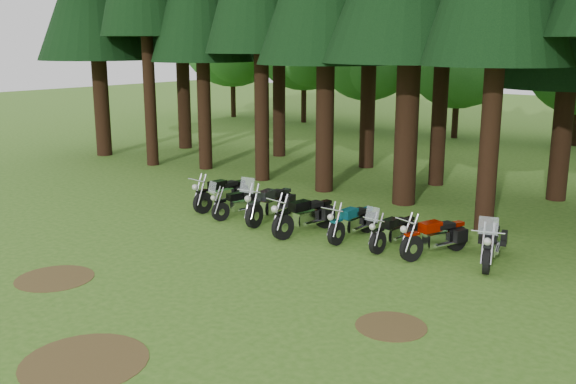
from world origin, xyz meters
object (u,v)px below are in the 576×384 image
motorcycle_4 (352,223)px  motorcycle_6 (435,238)px  motorcycle_7 (490,244)px  motorcycle_3 (305,217)px  motorcycle_5 (393,232)px  motorcycle_1 (239,204)px  motorcycle_2 (270,205)px  motorcycle_0 (222,194)px

motorcycle_4 → motorcycle_6: motorcycle_6 is taller
motorcycle_4 → motorcycle_7: motorcycle_7 is taller
motorcycle_3 → motorcycle_5: bearing=17.5°
motorcycle_1 → motorcycle_2: size_ratio=0.79×
motorcycle_2 → motorcycle_4: size_ratio=1.15×
motorcycle_2 → motorcycle_3: (1.62, -0.40, -0.03)m
motorcycle_1 → motorcycle_7: 7.87m
motorcycle_2 → motorcycle_4: 2.97m
motorcycle_3 → motorcycle_7: (5.18, 0.73, -0.01)m
motorcycle_2 → motorcycle_4: motorcycle_2 is taller
motorcycle_1 → motorcycle_7: bearing=19.9°
motorcycle_4 → motorcycle_6: 2.48m
motorcycle_0 → motorcycle_1: (1.20, -0.49, -0.07)m
motorcycle_1 → motorcycle_4: size_ratio=0.91×
motorcycle_2 → motorcycle_6: size_ratio=1.15×
motorcycle_3 → motorcycle_6: motorcycle_3 is taller
motorcycle_3 → motorcycle_4: motorcycle_3 is taller
motorcycle_6 → motorcycle_7: 1.38m
motorcycle_3 → motorcycle_5: (2.66, 0.38, -0.07)m
motorcycle_7 → motorcycle_0: bearing=165.2°
motorcycle_3 → motorcycle_5: 2.69m
motorcycle_4 → motorcycle_7: 3.84m
motorcycle_2 → motorcycle_6: 5.45m
motorcycle_2 → motorcycle_6: motorcycle_2 is taller
motorcycle_0 → motorcycle_4: motorcycle_0 is taller
motorcycle_5 → motorcycle_6: 1.17m
motorcycle_7 → motorcycle_2: bearing=167.4°
motorcycle_1 → motorcycle_3: motorcycle_1 is taller
motorcycle_0 → motorcycle_2: size_ratio=0.94×
motorcycle_0 → motorcycle_7: size_ratio=1.02×
motorcycle_3 → motorcycle_5: motorcycle_5 is taller
motorcycle_2 → motorcycle_3: bearing=-19.7°
motorcycle_5 → motorcycle_7: size_ratio=0.89×
motorcycle_0 → motorcycle_7: motorcycle_7 is taller
motorcycle_7 → motorcycle_1: bearing=168.8°
motorcycle_0 → motorcycle_4: bearing=2.1°
motorcycle_6 → motorcycle_4: bearing=-159.5°
motorcycle_3 → motorcycle_7: size_ratio=1.04×
motorcycle_1 → motorcycle_4: bearing=19.5°
motorcycle_6 → motorcycle_7: size_ratio=0.94×
motorcycle_0 → motorcycle_5: motorcycle_5 is taller
motorcycle_0 → motorcycle_2: (2.24, -0.24, 0.04)m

